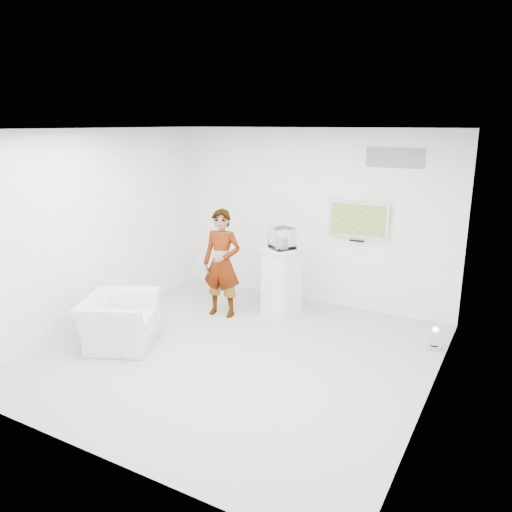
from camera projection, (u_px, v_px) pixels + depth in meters
name	position (u px, v px, depth m)	size (l,w,h in m)	color
room	(236.00, 248.00, 6.46)	(5.01, 5.01, 3.00)	#B0A9A1
tv	(359.00, 219.00, 8.11)	(1.00, 0.08, 0.60)	silver
logo_decal	(395.00, 158.00, 7.65)	(0.90, 0.02, 0.30)	gray
person	(222.00, 263.00, 8.04)	(0.64, 0.42, 1.76)	white
armchair	(119.00, 321.00, 7.08)	(1.08, 0.95, 0.70)	white
pedestal	(282.00, 282.00, 8.14)	(0.54, 0.54, 1.12)	white
floor_uplight	(435.00, 339.00, 6.96)	(0.20, 0.20, 0.32)	silver
vitrine	(282.00, 238.00, 7.96)	(0.34, 0.34, 0.34)	white
console	(282.00, 243.00, 7.97)	(0.04, 0.14, 0.20)	white
wii_remote	(239.00, 220.00, 7.91)	(0.04, 0.14, 0.04)	white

